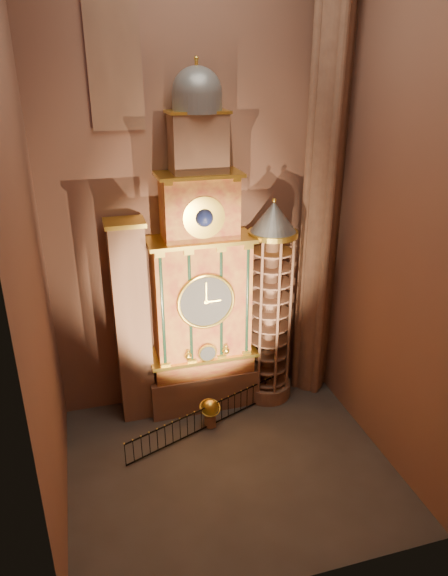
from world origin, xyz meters
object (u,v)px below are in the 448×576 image
object	(u,v)px
stair_turret	(270,306)
iron_railing	(208,417)
astronomical_clock	(201,286)
celestial_globe	(210,411)
portrait_tower	(132,323)

from	to	relation	value
stair_turret	iron_railing	distance (m)	6.25
stair_turret	astronomical_clock	bearing A→B (deg)	175.70
astronomical_clock	iron_railing	xyz separation A→B (m)	(-0.27, -2.20, -6.01)
celestial_globe	astronomical_clock	bearing A→B (deg)	85.87
iron_railing	astronomical_clock	bearing A→B (deg)	83.06
astronomical_clock	celestial_globe	size ratio (longest dim) A/B	11.02
celestial_globe	iron_railing	distance (m)	0.30
astronomical_clock	portrait_tower	size ratio (longest dim) A/B	1.64
portrait_tower	celestial_globe	size ratio (longest dim) A/B	6.73
astronomical_clock	celestial_globe	distance (m)	6.13
portrait_tower	celestial_globe	xyz separation A→B (m)	(3.25, -2.09, -4.24)
celestial_globe	iron_railing	world-z (taller)	celestial_globe
celestial_globe	iron_railing	size ratio (longest dim) A/B	0.18
stair_turret	iron_railing	size ratio (longest dim) A/B	1.28
astronomical_clock	iron_railing	size ratio (longest dim) A/B	1.98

